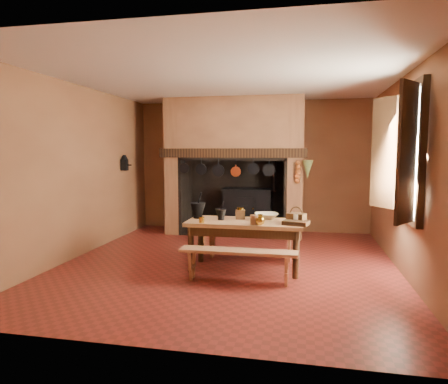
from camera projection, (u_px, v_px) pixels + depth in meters
name	position (u px, v px, depth m)	size (l,w,h in m)	color
floor	(228.00, 263.00, 6.15)	(5.50, 5.50, 0.00)	maroon
ceiling	(228.00, 78.00, 5.87)	(5.50, 5.50, 0.00)	silver
back_wall	(252.00, 166.00, 8.69)	(5.00, 0.02, 2.80)	brown
wall_left	(78.00, 171.00, 6.50)	(0.02, 5.50, 2.80)	brown
wall_right	(406.00, 175.00, 5.51)	(0.02, 5.50, 2.80)	brown
wall_front	(166.00, 190.00, 3.33)	(5.00, 0.02, 2.80)	brown
chimney_breast	(235.00, 147.00, 8.28)	(2.95, 0.96, 2.80)	brown
iron_range	(248.00, 210.00, 8.50)	(1.12, 0.55, 1.60)	black
hearth_pans	(200.00, 228.00, 8.51)	(0.51, 0.62, 0.20)	gold
hanging_pans	(229.00, 170.00, 7.84)	(1.92, 0.29, 0.27)	black
onion_string	(298.00, 172.00, 7.56)	(0.12, 0.10, 0.46)	#AD4E20
herb_bunch	(308.00, 170.00, 7.52)	(0.20, 0.20, 0.35)	#55622E
window	(402.00, 153.00, 5.12)	(0.39, 1.75, 1.76)	white
wall_coffee_mill	(124.00, 162.00, 7.99)	(0.23, 0.16, 0.31)	black
work_table	(245.00, 229.00, 5.79)	(1.66, 0.74, 0.72)	#B37E52
bench_front	(238.00, 258.00, 5.24)	(1.55, 0.27, 0.44)	#B37E52
bench_back	(250.00, 240.00, 6.35)	(1.52, 0.27, 0.43)	#B37E52
mortar_large	(198.00, 210.00, 5.99)	(0.23, 0.23, 0.40)	black
mortar_small	(221.00, 214.00, 5.84)	(0.16, 0.16, 0.28)	black
coffee_grinder	(240.00, 213.00, 5.94)	(0.19, 0.16, 0.21)	#31200F
brass_mug_a	(202.00, 220.00, 5.60)	(0.08, 0.08, 0.09)	gold
brass_mug_b	(260.00, 217.00, 5.80)	(0.08, 0.08, 0.09)	gold
mixing_bowl	(266.00, 216.00, 5.94)	(0.35, 0.35, 0.09)	#B8B38D
stoneware_crock	(254.00, 220.00, 5.45)	(0.11, 0.11, 0.14)	#56351F
glass_jar	(296.00, 219.00, 5.54)	(0.08, 0.08, 0.14)	beige
wicker_basket	(296.00, 217.00, 5.61)	(0.29, 0.26, 0.23)	#442814
wooden_tray	(296.00, 223.00, 5.46)	(0.34, 0.24, 0.06)	#31200F
brass_cup	(260.00, 221.00, 5.44)	(0.13, 0.13, 0.11)	gold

